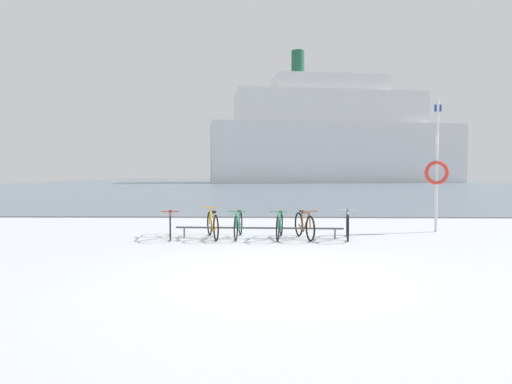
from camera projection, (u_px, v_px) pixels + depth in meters
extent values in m
cube|color=silver|center=(282.00, 299.00, 6.26)|extent=(80.00, 22.00, 0.08)
cube|color=slate|center=(266.00, 183.00, 72.19)|extent=(80.00, 110.00, 0.08)
cube|color=#47474C|center=(271.00, 218.00, 17.25)|extent=(80.00, 0.50, 0.05)
cylinder|color=#4C5156|center=(259.00, 228.00, 11.73)|extent=(4.45, 0.26, 0.05)
cylinder|color=#4C5156|center=(184.00, 233.00, 11.87)|extent=(0.04, 0.04, 0.28)
cylinder|color=#4C5156|center=(335.00, 234.00, 11.61)|extent=(0.04, 0.04, 0.28)
torus|color=black|center=(170.00, 228.00, 11.33)|extent=(0.17, 0.63, 0.64)
torus|color=black|center=(170.00, 224.00, 12.37)|extent=(0.17, 0.63, 0.64)
cylinder|color=#B22D2D|center=(170.00, 222.00, 11.66)|extent=(0.15, 0.55, 0.55)
cylinder|color=#B22D2D|center=(170.00, 222.00, 12.00)|extent=(0.08, 0.20, 0.49)
cylinder|color=#B22D2D|center=(170.00, 213.00, 11.73)|extent=(0.18, 0.69, 0.08)
cylinder|color=#B22D2D|center=(170.00, 227.00, 12.16)|extent=(0.13, 0.46, 0.18)
cylinder|color=#B22D2D|center=(170.00, 221.00, 11.36)|extent=(0.06, 0.12, 0.38)
cube|color=black|center=(170.00, 211.00, 12.07)|extent=(0.12, 0.21, 0.05)
cylinder|color=#B22D2D|center=(170.00, 212.00, 11.39)|extent=(0.46, 0.12, 0.02)
torus|color=black|center=(210.00, 224.00, 12.26)|extent=(0.23, 0.66, 0.67)
torus|color=black|center=(216.00, 228.00, 11.29)|extent=(0.23, 0.66, 0.67)
cylinder|color=gold|center=(211.00, 220.00, 11.94)|extent=(0.18, 0.51, 0.57)
cylinder|color=gold|center=(214.00, 223.00, 11.63)|extent=(0.09, 0.19, 0.51)
cylinder|color=gold|center=(212.00, 211.00, 11.86)|extent=(0.22, 0.64, 0.08)
cylinder|color=gold|center=(215.00, 230.00, 11.50)|extent=(0.16, 0.43, 0.19)
cylinder|color=gold|center=(210.00, 217.00, 12.21)|extent=(0.07, 0.12, 0.40)
cube|color=black|center=(214.00, 212.00, 11.54)|extent=(0.13, 0.21, 0.05)
cylinder|color=gold|center=(210.00, 208.00, 12.17)|extent=(0.45, 0.15, 0.02)
torus|color=black|center=(236.00, 228.00, 11.29)|extent=(0.08, 0.65, 0.65)
torus|color=black|center=(241.00, 224.00, 12.32)|extent=(0.08, 0.65, 0.65)
cylinder|color=#2D8C60|center=(238.00, 222.00, 11.62)|extent=(0.07, 0.54, 0.55)
cylinder|color=#2D8C60|center=(239.00, 222.00, 11.95)|extent=(0.05, 0.19, 0.49)
cylinder|color=#2D8C60|center=(238.00, 213.00, 11.68)|extent=(0.08, 0.67, 0.08)
cylinder|color=#2D8C60|center=(240.00, 227.00, 12.10)|extent=(0.06, 0.45, 0.18)
cylinder|color=#2D8C60|center=(236.00, 221.00, 11.32)|extent=(0.04, 0.11, 0.39)
cube|color=black|center=(239.00, 211.00, 12.02)|extent=(0.09, 0.20, 0.05)
cylinder|color=#2D8C60|center=(236.00, 211.00, 11.35)|extent=(0.46, 0.05, 0.02)
torus|color=black|center=(278.00, 229.00, 11.20)|extent=(0.12, 0.64, 0.64)
torus|color=black|center=(281.00, 225.00, 12.14)|extent=(0.12, 0.64, 0.64)
cylinder|color=#2D8C60|center=(279.00, 223.00, 11.50)|extent=(0.10, 0.50, 0.55)
cylinder|color=#2D8C60|center=(280.00, 223.00, 11.81)|extent=(0.06, 0.18, 0.49)
cylinder|color=#2D8C60|center=(279.00, 214.00, 11.56)|extent=(0.12, 0.62, 0.08)
cylinder|color=#2D8C60|center=(281.00, 228.00, 11.95)|extent=(0.09, 0.42, 0.18)
cylinder|color=#2D8C60|center=(278.00, 221.00, 11.23)|extent=(0.05, 0.11, 0.39)
cube|color=black|center=(280.00, 212.00, 11.87)|extent=(0.11, 0.21, 0.05)
cylinder|color=#2D8C60|center=(278.00, 212.00, 11.25)|extent=(0.46, 0.08, 0.02)
torus|color=black|center=(310.00, 229.00, 11.22)|extent=(0.19, 0.65, 0.66)
torus|color=black|center=(299.00, 224.00, 12.17)|extent=(0.19, 0.65, 0.66)
cylinder|color=brown|center=(306.00, 223.00, 11.53)|extent=(0.15, 0.51, 0.56)
cylinder|color=brown|center=(303.00, 222.00, 11.83)|extent=(0.08, 0.18, 0.50)
cylinder|color=brown|center=(306.00, 213.00, 11.59)|extent=(0.18, 0.62, 0.08)
cylinder|color=brown|center=(301.00, 228.00, 11.97)|extent=(0.13, 0.42, 0.18)
cylinder|color=brown|center=(310.00, 221.00, 11.25)|extent=(0.06, 0.11, 0.39)
cube|color=black|center=(302.00, 211.00, 11.89)|extent=(0.12, 0.21, 0.05)
cylinder|color=brown|center=(309.00, 211.00, 11.27)|extent=(0.45, 0.13, 0.02)
torus|color=black|center=(348.00, 228.00, 11.23)|extent=(0.16, 0.69, 0.69)
torus|color=black|center=(347.00, 224.00, 12.17)|extent=(0.16, 0.69, 0.69)
cylinder|color=silver|center=(348.00, 222.00, 11.53)|extent=(0.12, 0.51, 0.58)
cylinder|color=silver|center=(347.00, 221.00, 11.84)|extent=(0.07, 0.18, 0.52)
cylinder|color=silver|center=(348.00, 212.00, 11.59)|extent=(0.14, 0.63, 0.08)
cylinder|color=silver|center=(347.00, 227.00, 11.97)|extent=(0.11, 0.42, 0.19)
cylinder|color=silver|center=(348.00, 220.00, 11.25)|extent=(0.05, 0.11, 0.41)
cube|color=black|center=(348.00, 210.00, 11.89)|extent=(0.11, 0.21, 0.05)
cylinder|color=silver|center=(348.00, 210.00, 11.28)|extent=(0.46, 0.10, 0.02)
cylinder|color=silver|center=(437.00, 166.00, 12.98)|extent=(0.08, 0.08, 3.88)
cylinder|color=white|center=(437.00, 140.00, 12.94)|extent=(0.09, 0.09, 0.30)
torus|color=red|center=(437.00, 173.00, 12.99)|extent=(0.71, 0.11, 0.71)
cube|color=navy|center=(438.00, 108.00, 12.90)|extent=(0.20, 0.03, 0.20)
cube|color=white|center=(333.00, 154.00, 78.14)|extent=(44.31, 18.62, 9.98)
cube|color=white|center=(328.00, 110.00, 77.66)|extent=(33.41, 15.20, 5.49)
cube|color=white|center=(328.00, 86.00, 77.48)|extent=(20.39, 11.46, 2.79)
cylinder|color=#1E593F|center=(298.00, 64.00, 76.63)|extent=(2.24, 2.24, 4.49)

